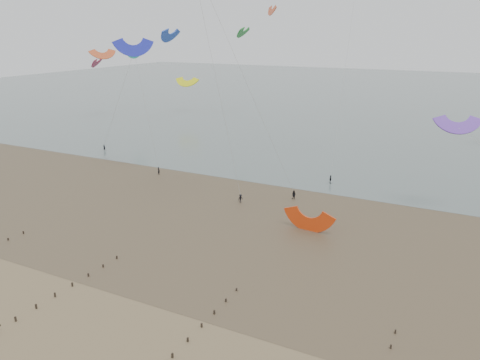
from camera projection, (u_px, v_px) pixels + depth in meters
ground at (146, 339)px, 46.35m from camera, size 500.00×500.00×0.00m
sea_and_shore at (255, 215)px, 77.36m from camera, size 500.00×665.00×0.03m
kitesurfer_lead at (159, 171)px, 98.78m from camera, size 0.69×0.57×1.63m
kitesurfers at (367, 200)px, 81.83m from camera, size 108.52×18.90×1.74m
grounded_kite at (308, 230)px, 71.40m from camera, size 7.45×6.07×3.83m
kites_airborne at (324, 59)px, 121.78m from camera, size 256.23×117.56×40.57m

